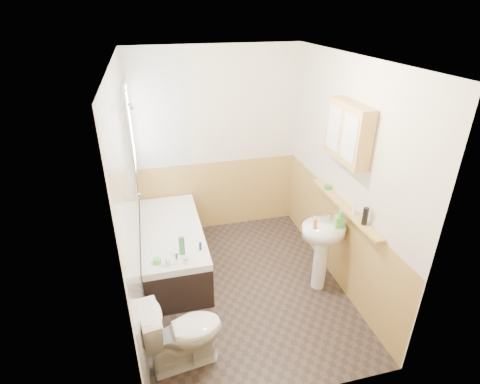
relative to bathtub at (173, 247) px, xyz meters
name	(u,v)px	position (x,y,z in m)	size (l,w,h in m)	color
floor	(243,286)	(0.73, -0.56, -0.29)	(2.80, 2.80, 0.00)	#2C231F
ceiling	(244,59)	(0.73, -0.56, 2.21)	(2.80, 2.80, 0.00)	white
wall_back	(217,144)	(0.73, 0.85, 0.96)	(2.20, 0.02, 2.50)	beige
wall_front	(296,279)	(0.73, -1.97, 0.96)	(2.20, 0.02, 2.50)	beige
wall_left	(129,203)	(-0.38, -0.56, 0.96)	(0.02, 2.80, 2.50)	beige
wall_right	(344,178)	(1.84, -0.56, 0.96)	(0.02, 2.80, 2.50)	beige
wainscot_right	(334,237)	(1.82, -0.56, 0.21)	(0.01, 2.80, 1.00)	tan
wainscot_front	(289,354)	(0.73, -1.95, 0.21)	(2.20, 0.01, 1.00)	tan
wainscot_back	(219,195)	(0.73, 0.83, 0.21)	(2.20, 0.01, 1.00)	tan
tile_cladding_left	(132,202)	(-0.36, -0.56, 0.96)	(0.01, 2.80, 2.50)	white
tile_return_back	(158,111)	(0.00, 0.82, 1.46)	(0.75, 0.01, 1.50)	white
window	(130,131)	(-0.33, 0.39, 1.36)	(0.03, 0.79, 0.99)	white
bathtub	(173,247)	(0.00, 0.00, 0.00)	(0.70, 1.61, 0.71)	black
shower_riser	(131,136)	(-0.31, -0.01, 1.42)	(0.11, 0.08, 1.23)	silver
toilet	(183,333)	(-0.03, -1.40, 0.05)	(0.39, 0.71, 0.69)	white
sink	(322,243)	(1.57, -0.75, 0.29)	(0.48, 0.39, 0.92)	white
pine_shelf	(344,206)	(1.77, -0.75, 0.72)	(0.10, 1.36, 0.03)	tan
medicine_cabinet	(348,133)	(1.74, -0.69, 1.51)	(0.16, 0.64, 0.57)	tan
foam_can	(365,216)	(1.77, -1.14, 0.83)	(0.05, 0.05, 0.18)	black
green_bottle	(355,205)	(1.77, -0.95, 0.84)	(0.04, 0.04, 0.20)	silver
black_jar	(327,187)	(1.77, -0.35, 0.76)	(0.07, 0.07, 0.05)	#388447
soap_bottle	(339,223)	(1.70, -0.81, 0.57)	(0.09, 0.19, 0.09)	#59C647
clear_bottle	(315,224)	(1.44, -0.79, 0.58)	(0.04, 0.04, 0.11)	orange
blue_gel	(182,246)	(0.07, -0.55, 0.38)	(0.06, 0.04, 0.21)	#388447
cream_jar	(157,261)	(-0.19, -0.64, 0.30)	(0.08, 0.08, 0.05)	#59C647
orange_bottle	(200,246)	(0.27, -0.51, 0.31)	(0.03, 0.03, 0.09)	navy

